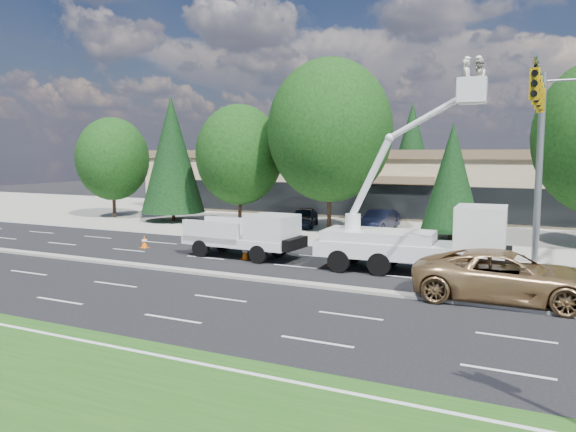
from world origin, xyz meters
The scene contains 21 objects.
ground centered at (0.00, 0.00, 0.00)m, with size 140.00×140.00×0.00m, color black.
concrete_apron centered at (0.00, 20.00, 0.01)m, with size 140.00×22.00×0.01m, color #9A988C.
road_median centered at (0.00, 0.00, 0.06)m, with size 120.00×0.55×0.12m, color #9A988C.
strip_mall centered at (0.00, 29.97, 2.83)m, with size 50.40×15.40×5.50m.
tree_front_a centered at (-22.00, 15.00, 4.77)m, with size 5.87×5.87×8.15m.
tree_front_b centered at (-16.00, 15.00, 5.15)m, with size 4.87×4.87×9.60m.
tree_front_c centered at (-10.00, 15.00, 5.12)m, with size 6.31×6.31×8.75m.
tree_front_d centered at (-3.00, 15.00, 6.74)m, with size 8.30×8.30×11.52m.
tree_front_e centered at (5.00, 15.00, 3.83)m, with size 3.62×3.62×7.14m.
tree_back_a centered at (-18.00, 42.00, 5.62)m, with size 5.31×5.31×10.47m.
tree_back_b centered at (-4.00, 42.00, 5.77)m, with size 5.46×5.46×10.76m.
tree_back_c centered at (10.00, 42.00, 4.24)m, with size 4.01×4.01×7.91m.
signal_mast centered at (10.03, 7.04, 6.06)m, with size 2.76×10.16×9.00m.
utility_pickup centered at (-3.09, 4.18, 0.93)m, with size 5.98×2.55×2.25m.
bucket_truck centered at (5.81, 4.25, 1.98)m, with size 8.18×3.02×9.20m.
traffic_cone_a centered at (-9.76, 4.22, 0.34)m, with size 0.40×0.40×0.70m.
traffic_cone_b centered at (-2.99, 3.74, 0.34)m, with size 0.40×0.40×0.70m.
traffic_cone_c centered at (1.51, 4.00, 0.34)m, with size 0.40×0.40×0.70m.
minivan centered at (9.39, 0.94, 0.90)m, with size 2.99×6.49×1.80m, color #A17C4E.
parked_car_west centered at (-5.40, 16.22, 0.70)m, with size 1.66×4.13×1.41m, color black.
parked_car_east centered at (0.00, 16.63, 0.72)m, with size 1.52×4.36×1.44m, color black.
Camera 1 is at (10.93, -20.05, 5.28)m, focal length 35.00 mm.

